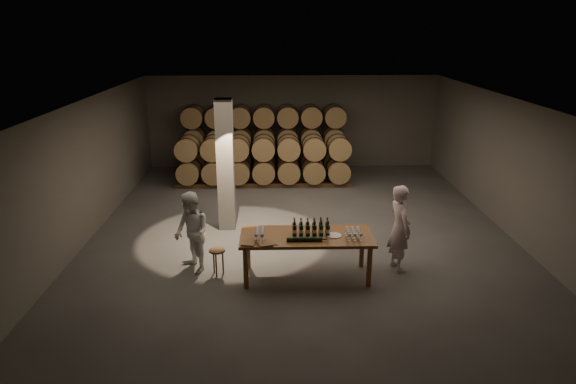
{
  "coord_description": "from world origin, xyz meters",
  "views": [
    {
      "loc": [
        -0.61,
        -11.77,
        4.81
      ],
      "look_at": [
        -0.31,
        -0.37,
        1.1
      ],
      "focal_mm": 32.0,
      "sensor_mm": 36.0,
      "label": 1
    }
  ],
  "objects_px": {
    "notebook_near": "(266,244)",
    "person_man": "(400,228)",
    "plate": "(334,235)",
    "stool": "(217,254)",
    "tasting_table": "(307,240)",
    "person_woman": "(192,233)",
    "bottle_cluster": "(311,229)"
  },
  "relations": [
    {
      "from": "bottle_cluster",
      "to": "person_woman",
      "type": "distance_m",
      "value": 2.41
    },
    {
      "from": "notebook_near",
      "to": "stool",
      "type": "bearing_deg",
      "value": 132.68
    },
    {
      "from": "plate",
      "to": "person_man",
      "type": "bearing_deg",
      "value": 14.09
    },
    {
      "from": "notebook_near",
      "to": "stool",
      "type": "relative_size",
      "value": 0.49
    },
    {
      "from": "plate",
      "to": "tasting_table",
      "type": "bearing_deg",
      "value": 175.54
    },
    {
      "from": "tasting_table",
      "to": "notebook_near",
      "type": "bearing_deg",
      "value": -150.72
    },
    {
      "from": "person_man",
      "to": "stool",
      "type": "bearing_deg",
      "value": 78.45
    },
    {
      "from": "bottle_cluster",
      "to": "person_man",
      "type": "distance_m",
      "value": 1.84
    },
    {
      "from": "plate",
      "to": "notebook_near",
      "type": "xyz_separation_m",
      "value": [
        -1.33,
        -0.4,
        0.01
      ]
    },
    {
      "from": "person_man",
      "to": "person_woman",
      "type": "xyz_separation_m",
      "value": [
        -4.2,
        0.05,
        -0.07
      ]
    },
    {
      "from": "tasting_table",
      "to": "person_man",
      "type": "relative_size",
      "value": 1.43
    },
    {
      "from": "bottle_cluster",
      "to": "person_woman",
      "type": "relative_size",
      "value": 0.44
    },
    {
      "from": "plate",
      "to": "notebook_near",
      "type": "relative_size",
      "value": 1.11
    },
    {
      "from": "notebook_near",
      "to": "person_man",
      "type": "xyz_separation_m",
      "value": [
        2.7,
        0.75,
        -0.01
      ]
    },
    {
      "from": "tasting_table",
      "to": "stool",
      "type": "relative_size",
      "value": 4.78
    },
    {
      "from": "stool",
      "to": "person_man",
      "type": "xyz_separation_m",
      "value": [
        3.69,
        0.15,
        0.46
      ]
    },
    {
      "from": "bottle_cluster",
      "to": "plate",
      "type": "height_order",
      "value": "bottle_cluster"
    },
    {
      "from": "notebook_near",
      "to": "stool",
      "type": "height_order",
      "value": "notebook_near"
    },
    {
      "from": "person_woman",
      "to": "tasting_table",
      "type": "bearing_deg",
      "value": 47.37
    },
    {
      "from": "notebook_near",
      "to": "person_man",
      "type": "distance_m",
      "value": 2.8
    },
    {
      "from": "person_man",
      "to": "bottle_cluster",
      "type": "bearing_deg",
      "value": 84.25
    },
    {
      "from": "notebook_near",
      "to": "stool",
      "type": "distance_m",
      "value": 1.25
    },
    {
      "from": "tasting_table",
      "to": "person_woman",
      "type": "bearing_deg",
      "value": 171.37
    },
    {
      "from": "bottle_cluster",
      "to": "plate",
      "type": "relative_size",
      "value": 2.47
    },
    {
      "from": "bottle_cluster",
      "to": "person_woman",
      "type": "bearing_deg",
      "value": 172.7
    },
    {
      "from": "notebook_near",
      "to": "person_man",
      "type": "relative_size",
      "value": 0.15
    },
    {
      "from": "plate",
      "to": "person_woman",
      "type": "xyz_separation_m",
      "value": [
        -2.83,
        0.39,
        -0.07
      ]
    },
    {
      "from": "plate",
      "to": "notebook_near",
      "type": "height_order",
      "value": "notebook_near"
    },
    {
      "from": "tasting_table",
      "to": "bottle_cluster",
      "type": "xyz_separation_m",
      "value": [
        0.09,
        0.04,
        0.22
      ]
    },
    {
      "from": "person_woman",
      "to": "plate",
      "type": "bearing_deg",
      "value": 48.16
    },
    {
      "from": "stool",
      "to": "person_man",
      "type": "relative_size",
      "value": 0.3
    },
    {
      "from": "plate",
      "to": "person_woman",
      "type": "relative_size",
      "value": 0.18
    }
  ]
}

